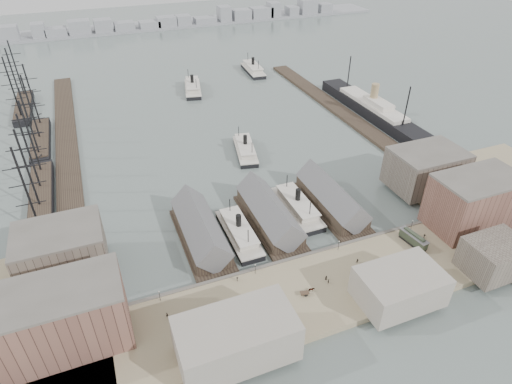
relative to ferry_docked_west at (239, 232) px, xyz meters
name	(u,v)px	position (x,y,z in m)	size (l,w,h in m)	color
ground	(289,252)	(13.00, -13.70, -2.44)	(900.00, 900.00, 0.00)	#566460
quay	(317,291)	(13.00, -33.70, -1.44)	(180.00, 30.00, 2.00)	gray
seawall	(295,260)	(13.00, -18.90, -1.29)	(180.00, 1.20, 2.30)	#59544C
west_wharf	(67,154)	(-55.00, 86.30, -1.64)	(10.00, 220.00, 1.60)	#2D231C
east_wharf	(346,115)	(91.00, 76.30, -1.64)	(10.00, 180.00, 1.60)	#2D231C
ferry_shed_west	(200,230)	(-13.00, 3.18, 2.20)	(14.00, 42.00, 12.60)	#2D231C
ferry_shed_center	(269,214)	(13.00, 3.18, 2.20)	(14.00, 42.00, 12.60)	#2D231C
ferry_shed_east	(331,199)	(39.00, 3.18, 2.20)	(14.00, 42.00, 12.60)	#2D231C
warehouse_west_front	(62,318)	(-57.00, -25.70, 8.56)	(32.00, 18.00, 18.00)	brown
warehouse_west_back	(62,251)	(-57.00, 4.30, 6.56)	(26.00, 20.00, 14.00)	#60564C
warehouse_east_front	(474,202)	(79.00, -25.70, 9.06)	(30.00, 18.00, 19.00)	brown
warehouse_east_back	(426,169)	(81.00, 1.30, 7.06)	(28.00, 20.00, 15.00)	#60564C
street_bldg_center	(400,286)	(33.00, -45.70, 4.56)	(24.00, 16.00, 10.00)	gray
street_bldg_west	(236,338)	(-17.00, -45.70, 5.56)	(30.00, 16.00, 12.00)	gray
street_bldg_east	(495,257)	(68.00, -46.70, 5.06)	(18.00, 14.00, 11.00)	#60564C
lamp_post_far_w	(159,294)	(-32.00, -20.70, 2.27)	(0.44, 0.44, 3.92)	black
lamp_post_near_w	(255,267)	(-2.00, -20.70, 2.27)	(0.44, 0.44, 3.92)	black
lamp_post_near_e	(339,244)	(28.00, -20.70, 2.27)	(0.44, 0.44, 3.92)	black
lamp_post_far_e	(412,223)	(58.00, -20.70, 2.27)	(0.44, 0.44, 3.92)	black
far_shore	(134,25)	(10.93, 320.44, 1.47)	(500.00, 40.00, 15.72)	gray
ferry_docked_west	(239,232)	(0.00, 0.00, 0.00)	(8.74, 29.15, 10.41)	black
ferry_docked_east	(297,206)	(26.00, 6.23, 0.10)	(9.10, 30.35, 10.84)	black
ferry_open_near	(245,149)	(23.68, 56.80, -0.07)	(14.21, 29.47, 10.11)	black
ferry_open_mid	(193,87)	(21.42, 145.18, 0.18)	(15.83, 32.60, 11.19)	black
ferry_open_far	(253,69)	(69.89, 164.73, 0.20)	(11.59, 32.05, 11.24)	black
sailing_ship_near	(41,197)	(-65.42, 48.87, 0.14)	(8.55, 58.88, 35.14)	black
sailing_ship_mid	(40,139)	(-66.57, 103.70, 0.04)	(8.43, 48.72, 34.66)	black
sailing_ship_far	(24,106)	(-76.26, 151.43, 0.11)	(8.59, 47.70, 35.30)	black
ocean_steamer	(372,109)	(105.00, 72.23, 1.44)	(12.35, 90.26, 18.05)	black
tram	(413,239)	(53.17, -27.47, 1.55)	(4.45, 11.21, 3.88)	black
horse_cart_left	(197,313)	(-23.34, -29.92, 0.36)	(4.66, 3.61, 1.58)	black
horse_cart_center	(309,291)	(9.98, -34.19, 0.34)	(4.92, 2.04, 1.50)	black
horse_cart_right	(395,272)	(38.58, -37.11, 0.33)	(4.77, 2.83, 1.49)	black
pedestrian_0	(167,315)	(-31.34, -27.45, 0.44)	(0.64, 0.47, 1.76)	black
pedestrian_1	(207,332)	(-22.67, -37.17, 0.38)	(0.80, 0.62, 1.64)	black
pedestrian_2	(237,279)	(-8.32, -21.70, 0.37)	(1.04, 0.60, 1.61)	black
pedestrian_3	(254,309)	(-7.88, -34.63, 0.47)	(1.06, 0.44, 1.81)	black
pedestrian_4	(326,278)	(17.40, -31.28, 0.35)	(0.77, 0.50, 1.58)	black
pedestrian_5	(328,281)	(17.28, -32.90, 0.37)	(0.59, 0.43, 1.61)	black
pedestrian_6	(358,261)	(30.49, -28.58, 0.40)	(0.81, 0.63, 1.67)	black
pedestrian_7	(402,272)	(40.83, -37.91, 0.36)	(1.03, 0.59, 1.60)	black
pedestrian_8	(424,236)	(59.05, -26.49, 0.45)	(1.04, 0.43, 1.77)	black
pedestrian_9	(482,248)	(73.00, -38.59, 0.44)	(0.86, 0.56, 1.77)	black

